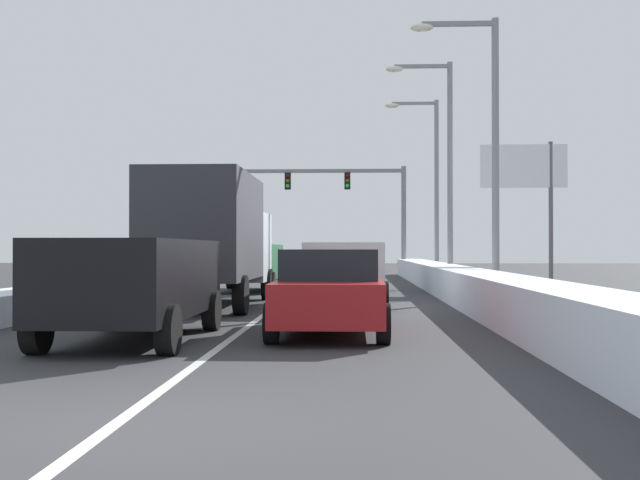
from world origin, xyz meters
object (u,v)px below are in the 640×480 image
Objects in this scene: street_lamp_right_near at (484,132)px; suv_white_right_lane_second at (345,268)px; traffic_light_gantry at (338,192)px; suv_black_center_lane_nearest at (135,279)px; box_truck_center_lane_second at (211,234)px; street_lamp_right_far at (430,173)px; roadside_sign_right at (524,182)px; sedan_red_right_lane_nearest at (330,291)px; suv_green_center_lane_third at (249,263)px; sedan_charcoal_right_lane_third at (349,270)px; street_lamp_right_mid at (442,154)px.

suv_white_right_lane_second is at bearing -144.81° from street_lamp_right_near.
street_lamp_right_near reaches higher than traffic_light_gantry.
traffic_light_gantry is 21.31m from street_lamp_right_near.
suv_black_center_lane_nearest is 0.68× the size of box_truck_center_lane_second.
street_lamp_right_near is 0.95× the size of street_lamp_right_far.
roadside_sign_right is at bearing 67.10° from street_lamp_right_near.
sedan_red_right_lane_nearest is 30.69m from traffic_light_gantry.
street_lamp_right_far is (4.00, 18.04, 4.24)m from suv_white_right_lane_second.
sedan_red_right_lane_nearest is 17.10m from roadside_sign_right.
street_lamp_right_far is at bearing 74.21° from suv_black_center_lane_nearest.
roadside_sign_right is (6.74, 15.38, 3.25)m from sedan_red_right_lane_nearest.
suv_white_right_lane_second is 8.00m from suv_green_center_lane_third.
sedan_charcoal_right_lane_third is 3.60m from suv_green_center_lane_third.
box_truck_center_lane_second is 1.47× the size of suv_green_center_lane_third.
street_lamp_right_far is (3.92, 11.11, 4.49)m from sedan_charcoal_right_lane_third.
suv_white_right_lane_second is 0.55× the size of street_lamp_right_far.
street_lamp_right_mid is at bearing 44.21° from sedan_charcoal_right_lane_third.
sedan_charcoal_right_lane_third is 0.53× the size of street_lamp_right_near.
sedan_red_right_lane_nearest is at bearing -76.59° from suv_green_center_lane_third.
suv_green_center_lane_third is at bearing 90.57° from suv_black_center_lane_nearest.
suv_white_right_lane_second is at bearing -102.49° from street_lamp_right_far.
suv_white_right_lane_second is 6.47m from street_lamp_right_near.
traffic_light_gantry reaches higher than sedan_red_right_lane_nearest.
box_truck_center_lane_second is at bearing -89.72° from suv_green_center_lane_third.
suv_black_center_lane_nearest reaches higher than sedan_charcoal_right_lane_third.
street_lamp_right_near reaches higher than sedan_charcoal_right_lane_third.
street_lamp_right_mid is (-0.41, 7.56, 0.26)m from street_lamp_right_near.
box_truck_center_lane_second is at bearing -115.54° from sedan_charcoal_right_lane_third.
sedan_red_right_lane_nearest is 0.42× the size of traffic_light_gantry.
street_lamp_right_far reaches higher than roadside_sign_right.
suv_black_center_lane_nearest is 15.15m from suv_green_center_lane_third.
suv_green_center_lane_third is (-3.32, 13.94, 0.25)m from sedan_red_right_lane_nearest.
traffic_light_gantry is at bearing 80.16° from suv_green_center_lane_third.
street_lamp_right_far is at bearing 70.57° from sedan_charcoal_right_lane_third.
street_lamp_right_near reaches higher than suv_black_center_lane_nearest.
street_lamp_right_far is (4.64, -5.65, 0.53)m from traffic_light_gantry.
suv_green_center_lane_third is 0.55× the size of street_lamp_right_mid.
suv_green_center_lane_third is 9.02m from street_lamp_right_mid.
box_truck_center_lane_second is 7.74m from suv_green_center_lane_third.
suv_green_center_lane_third is (-0.04, 7.68, -0.88)m from box_truck_center_lane_second.
traffic_light_gantry is 1.93× the size of roadside_sign_right.
street_lamp_right_mid is at bearing -71.68° from traffic_light_gantry.
suv_green_center_lane_third is at bearing 103.41° from sedan_red_right_lane_nearest.
street_lamp_right_far is (-0.15, 15.11, 0.22)m from street_lamp_right_near.
suv_green_center_lane_third is (-3.50, 7.20, 0.00)m from suv_white_right_lane_second.
street_lamp_right_far is (7.35, 25.98, 4.24)m from suv_black_center_lane_nearest.
street_lamp_right_mid reaches higher than suv_black_center_lane_nearest.
roadside_sign_right is at bearing 59.14° from suv_black_center_lane_nearest.
suv_white_right_lane_second is 8.63m from suv_black_center_lane_nearest.
suv_green_center_lane_third is 0.55× the size of street_lamp_right_far.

